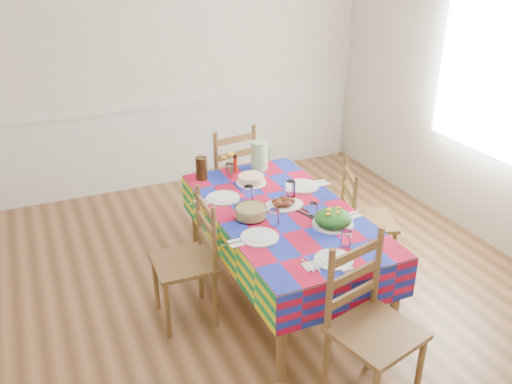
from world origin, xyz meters
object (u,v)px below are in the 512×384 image
Objects in this scene: tea_pitcher at (202,168)px; chair_far at (228,178)px; chair_near at (370,328)px; chair_left at (189,261)px; green_pitcher at (259,156)px; chair_right at (363,221)px; meat_platter at (283,203)px; dining_table at (283,220)px.

tea_pitcher is 0.18× the size of chair_far.
chair_near is 1.36m from chair_left.
chair_near is at bearing 80.59° from chair_far.
tea_pitcher is at bearing 86.33° from chair_near.
chair_right is at bearing -53.22° from green_pitcher.
meat_platter is 0.74m from green_pitcher.
green_pitcher is (0.13, 0.73, 0.10)m from meat_platter.
chair_near reaches higher than dining_table.
chair_near reaches higher than chair_left.
dining_table is 0.75m from chair_left.
chair_left is at bearing 108.06° from chair_near.
dining_table is at bearing -101.64° from green_pitcher.
dining_table is 1.78× the size of chair_near.
chair_right is (0.75, 1.17, -0.05)m from chair_near.
chair_far reaches higher than dining_table.
dining_table is 0.82m from green_pitcher.
chair_far is at bearing 45.61° from tea_pitcher.
chair_far is at bearing 75.62° from chair_near.
tea_pitcher is 1.99m from chair_near.
chair_left is (-0.72, 1.15, -0.04)m from chair_near.
chair_near is at bearing 167.35° from chair_right.
chair_left reaches higher than meat_platter.
dining_table is 0.76m from chair_right.
tea_pitcher is 0.18× the size of chair_near.
chair_near is (0.35, -1.93, -0.30)m from tea_pitcher.
green_pitcher is 0.26× the size of chair_left.
chair_near is at bearing -79.76° from tea_pitcher.
chair_near is 1.39m from chair_right.
chair_right reaches higher than tea_pitcher.
chair_right is (0.73, -1.14, -0.04)m from chair_far.
chair_far reaches higher than tea_pitcher.
meat_platter is at bearing -61.46° from tea_pitcher.
green_pitcher is at bearing 103.50° from chair_far.
chair_far reaches higher than meat_platter.
green_pitcher reaches higher than chair_right.
dining_table is at bearing -118.63° from meat_platter.
meat_platter is (0.03, 0.06, 0.10)m from dining_table.
chair_near is 1.10× the size of chair_right.
dining_table is 0.12m from meat_platter.
meat_platter is 1.12m from chair_far.
green_pitcher is 0.24× the size of chair_near.
chair_far is 1.37m from chair_left.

